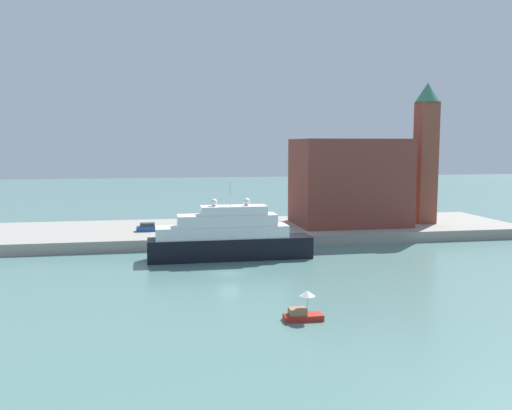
# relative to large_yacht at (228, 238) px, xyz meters

# --- Properties ---
(ground) EXTENTS (400.00, 400.00, 0.00)m
(ground) POSITION_rel_large_yacht_xyz_m (-1.09, -8.72, -3.04)
(ground) COLOR slate
(quay_dock) EXTENTS (110.00, 23.35, 1.74)m
(quay_dock) POSITION_rel_large_yacht_xyz_m (-1.09, 18.95, -2.17)
(quay_dock) COLOR gray
(quay_dock) RESTS_ON ground
(large_yacht) EXTENTS (23.03, 4.37, 10.92)m
(large_yacht) POSITION_rel_large_yacht_xyz_m (0.00, 0.00, 0.00)
(large_yacht) COLOR black
(large_yacht) RESTS_ON ground
(small_motorboat) EXTENTS (3.59, 1.51, 2.76)m
(small_motorboat) POSITION_rel_large_yacht_xyz_m (3.24, -28.00, -2.17)
(small_motorboat) COLOR #B22319
(small_motorboat) RESTS_ON ground
(harbor_building) EXTENTS (19.09, 13.93, 15.29)m
(harbor_building) POSITION_rel_large_yacht_xyz_m (24.20, 17.96, 6.35)
(harbor_building) COLOR brown
(harbor_building) RESTS_ON quay_dock
(bell_tower) EXTENTS (4.43, 4.43, 25.33)m
(bell_tower) POSITION_rel_large_yacht_xyz_m (38.38, 17.01, 12.31)
(bell_tower) COLOR brown
(bell_tower) RESTS_ON quay_dock
(parked_car) EXTENTS (3.96, 1.77, 1.35)m
(parked_car) POSITION_rel_large_yacht_xyz_m (-11.30, 16.28, -0.72)
(parked_car) COLOR #1E4C99
(parked_car) RESTS_ON quay_dock
(person_figure) EXTENTS (0.36, 0.36, 1.56)m
(person_figure) POSITION_rel_large_yacht_xyz_m (-7.49, 9.85, -0.58)
(person_figure) COLOR #4C4C4C
(person_figure) RESTS_ON quay_dock
(mooring_bollard) EXTENTS (0.45, 0.45, 0.66)m
(mooring_bollard) POSITION_rel_large_yacht_xyz_m (2.30, 8.19, -0.97)
(mooring_bollard) COLOR black
(mooring_bollard) RESTS_ON quay_dock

